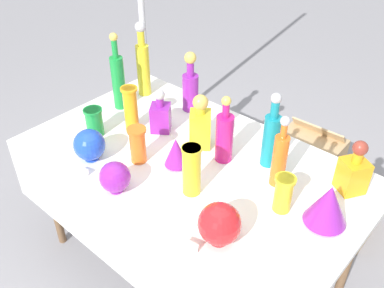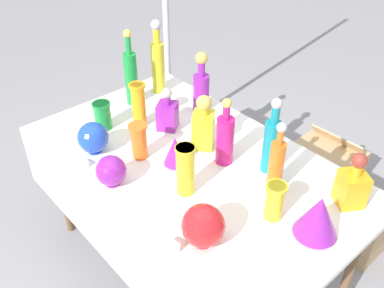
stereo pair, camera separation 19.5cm
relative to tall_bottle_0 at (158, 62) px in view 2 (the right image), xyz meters
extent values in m
plane|color=gray|center=(0.64, -0.30, -0.95)|extent=(40.00, 40.00, 0.00)
cube|color=white|center=(0.64, -0.30, -0.20)|extent=(1.62, 0.97, 0.03)
cube|color=white|center=(0.64, -0.79, -0.37)|extent=(1.62, 0.01, 0.35)
cylinder|color=brown|center=(-0.07, -0.69, -0.58)|extent=(0.04, 0.04, 0.73)
cylinder|color=brown|center=(-0.07, 0.09, -0.58)|extent=(0.04, 0.04, 0.73)
cylinder|color=brown|center=(1.35, 0.09, -0.58)|extent=(0.04, 0.04, 0.73)
cylinder|color=yellow|center=(0.00, 0.00, -0.04)|extent=(0.07, 0.07, 0.30)
cylinder|color=yellow|center=(0.00, 0.00, 0.15)|extent=(0.04, 0.04, 0.09)
sphere|color=#B2B2B7|center=(0.00, 0.00, 0.22)|extent=(0.06, 0.06, 0.06)
cylinder|color=orange|center=(1.02, -0.17, -0.07)|extent=(0.06, 0.06, 0.24)
cylinder|color=orange|center=(1.02, -0.17, 0.09)|extent=(0.03, 0.03, 0.07)
sphere|color=#B2B2B7|center=(1.02, -0.17, 0.13)|extent=(0.04, 0.04, 0.04)
cylinder|color=teal|center=(0.91, -0.08, -0.06)|extent=(0.08, 0.08, 0.25)
cylinder|color=teal|center=(0.91, -0.08, 0.10)|extent=(0.04, 0.04, 0.08)
sphere|color=#B2B2B7|center=(0.91, -0.08, 0.16)|extent=(0.05, 0.05, 0.05)
cylinder|color=#198C38|center=(0.01, -0.19, -0.04)|extent=(0.07, 0.07, 0.30)
cylinder|color=#198C38|center=(0.01, -0.19, 0.16)|extent=(0.03, 0.03, 0.10)
sphere|color=gold|center=(0.01, -0.19, 0.22)|extent=(0.04, 0.04, 0.04)
cylinder|color=purple|center=(0.32, 0.05, -0.09)|extent=(0.09, 0.09, 0.21)
cylinder|color=purple|center=(0.32, 0.05, 0.06)|extent=(0.04, 0.04, 0.08)
sphere|color=gold|center=(0.32, 0.05, 0.12)|extent=(0.06, 0.06, 0.06)
cylinder|color=#C61972|center=(0.74, -0.19, -0.07)|extent=(0.08, 0.08, 0.23)
cylinder|color=#C61972|center=(0.74, -0.19, 0.08)|extent=(0.03, 0.03, 0.07)
sphere|color=gold|center=(0.74, -0.19, 0.13)|extent=(0.04, 0.04, 0.04)
cube|color=orange|center=(1.28, 0.00, -0.11)|extent=(0.14, 0.14, 0.15)
cylinder|color=orange|center=(1.28, 0.00, -0.01)|extent=(0.04, 0.04, 0.05)
sphere|color=maroon|center=(1.28, 0.00, 0.03)|extent=(0.06, 0.06, 0.06)
cube|color=purple|center=(0.34, -0.21, -0.12)|extent=(0.14, 0.14, 0.14)
cylinder|color=purple|center=(0.34, -0.21, -0.02)|extent=(0.04, 0.04, 0.05)
sphere|color=#B2B2B7|center=(0.34, -0.21, 0.02)|extent=(0.05, 0.05, 0.05)
cube|color=yellow|center=(0.58, -0.18, -0.10)|extent=(0.14, 0.14, 0.19)
cylinder|color=yellow|center=(0.58, -0.18, 0.01)|extent=(0.05, 0.05, 0.04)
sphere|color=gold|center=(0.58, -0.18, 0.05)|extent=(0.07, 0.07, 0.07)
cylinder|color=orange|center=(0.45, -0.46, -0.10)|extent=(0.07, 0.07, 0.18)
cylinder|color=orange|center=(0.45, -0.46, -0.02)|extent=(0.09, 0.09, 0.01)
cylinder|color=#198C38|center=(0.12, -0.46, -0.12)|extent=(0.09, 0.09, 0.15)
cylinder|color=#198C38|center=(0.12, -0.46, -0.05)|extent=(0.10, 0.10, 0.01)
cylinder|color=yellow|center=(0.78, -0.46, -0.07)|extent=(0.08, 0.08, 0.23)
cylinder|color=yellow|center=(0.78, -0.46, 0.04)|extent=(0.08, 0.08, 0.01)
cylinder|color=yellow|center=(1.12, -0.29, -0.11)|extent=(0.07, 0.07, 0.17)
cylinder|color=yellow|center=(1.12, -0.29, -0.03)|extent=(0.09, 0.09, 0.01)
cylinder|color=orange|center=(0.22, -0.30, -0.07)|extent=(0.07, 0.07, 0.24)
cylinder|color=orange|center=(0.22, -0.30, 0.04)|extent=(0.09, 0.09, 0.01)
cylinder|color=purple|center=(0.61, -0.37, -0.18)|extent=(0.06, 0.06, 0.01)
cone|color=purple|center=(0.61, -0.37, -0.11)|extent=(0.11, 0.11, 0.14)
cylinder|color=purple|center=(1.29, -0.25, -0.18)|extent=(0.08, 0.08, 0.01)
cone|color=purple|center=(1.29, -0.25, -0.09)|extent=(0.17, 0.17, 0.18)
cylinder|color=purple|center=(0.53, -0.67, -0.19)|extent=(0.06, 0.06, 0.01)
sphere|color=purple|center=(0.53, -0.67, -0.11)|extent=(0.13, 0.13, 0.13)
cylinder|color=blue|center=(0.27, -0.60, -0.19)|extent=(0.07, 0.07, 0.01)
sphere|color=blue|center=(0.27, -0.60, -0.11)|extent=(0.15, 0.15, 0.15)
cylinder|color=red|center=(1.03, -0.59, -0.19)|extent=(0.07, 0.07, 0.01)
sphere|color=red|center=(1.03, -0.59, -0.10)|extent=(0.16, 0.16, 0.16)
cube|color=white|center=(0.33, -0.69, -0.17)|extent=(0.06, 0.03, 0.03)
cube|color=white|center=(0.98, -0.70, -0.17)|extent=(0.06, 0.03, 0.04)
cube|color=tan|center=(0.70, 0.84, -0.81)|extent=(0.45, 0.43, 0.28)
cube|color=tan|center=(0.70, 0.97, -0.63)|extent=(0.39, 0.08, 0.09)
cube|color=tan|center=(1.08, 0.57, -0.80)|extent=(0.47, 0.38, 0.29)
cube|color=tan|center=(1.08, 0.68, -0.62)|extent=(0.41, 0.07, 0.09)
cylinder|color=#333338|center=(-0.47, 0.43, -0.93)|extent=(0.18, 0.18, 0.04)
camera|label=1|loc=(1.68, -1.48, 1.06)|focal=40.00mm
camera|label=2|loc=(1.82, -1.34, 1.06)|focal=40.00mm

